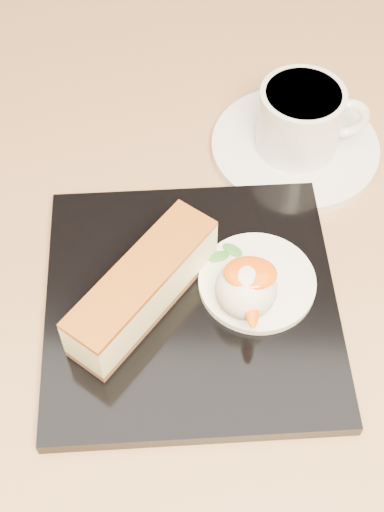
{
  "coord_description": "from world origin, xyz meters",
  "views": [
    {
      "loc": [
        0.0,
        -0.3,
        1.19
      ],
      "look_at": [
        -0.01,
        0.01,
        0.76
      ],
      "focal_mm": 50.0,
      "sensor_mm": 36.0,
      "label": 1
    }
  ],
  "objects_px": {
    "cheesecake": "(143,288)",
    "saucer": "(295,147)",
    "coffee_cup": "(302,118)",
    "ice_cream_scoop": "(246,289)",
    "table": "(200,381)",
    "dessert_plate": "(191,303)"
  },
  "relations": [
    {
      "from": "dessert_plate",
      "to": "coffee_cup",
      "type": "distance_m",
      "value": 0.19
    },
    {
      "from": "dessert_plate",
      "to": "cheesecake",
      "type": "distance_m",
      "value": 0.05
    },
    {
      "from": "table",
      "to": "saucer",
      "type": "distance_m",
      "value": 0.24
    },
    {
      "from": "table",
      "to": "coffee_cup",
      "type": "distance_m",
      "value": 0.26
    },
    {
      "from": "saucer",
      "to": "coffee_cup",
      "type": "height_order",
      "value": "coffee_cup"
    },
    {
      "from": "dessert_plate",
      "to": "saucer",
      "type": "distance_m",
      "value": 0.19
    },
    {
      "from": "saucer",
      "to": "coffee_cup",
      "type": "distance_m",
      "value": 0.04
    },
    {
      "from": "saucer",
      "to": "ice_cream_scoop",
      "type": "bearing_deg",
      "value": -105.55
    },
    {
      "from": "cheesecake",
      "to": "ice_cream_scoop",
      "type": "xyz_separation_m",
      "value": [
        0.08,
        0.0,
        0.0
      ]
    },
    {
      "from": "saucer",
      "to": "cheesecake",
      "type": "bearing_deg",
      "value": -125.52
    },
    {
      "from": "dessert_plate",
      "to": "cheesecake",
      "type": "height_order",
      "value": "cheesecake"
    },
    {
      "from": "ice_cream_scoop",
      "to": "saucer",
      "type": "height_order",
      "value": "ice_cream_scoop"
    },
    {
      "from": "table",
      "to": "cheesecake",
      "type": "relative_size",
      "value": 6.05
    },
    {
      "from": "saucer",
      "to": "coffee_cup",
      "type": "relative_size",
      "value": 1.54
    },
    {
      "from": "ice_cream_scoop",
      "to": "coffee_cup",
      "type": "xyz_separation_m",
      "value": [
        0.05,
        0.17,
        0.01
      ]
    },
    {
      "from": "ice_cream_scoop",
      "to": "coffee_cup",
      "type": "relative_size",
      "value": 0.47
    },
    {
      "from": "dessert_plate",
      "to": "saucer",
      "type": "relative_size",
      "value": 1.47
    },
    {
      "from": "cheesecake",
      "to": "dessert_plate",
      "type": "bearing_deg",
      "value": -47.15
    },
    {
      "from": "cheesecake",
      "to": "coffee_cup",
      "type": "bearing_deg",
      "value": -1.19
    },
    {
      "from": "table",
      "to": "dessert_plate",
      "type": "height_order",
      "value": "dessert_plate"
    },
    {
      "from": "table",
      "to": "ice_cream_scoop",
      "type": "height_order",
      "value": "ice_cream_scoop"
    },
    {
      "from": "cheesecake",
      "to": "saucer",
      "type": "distance_m",
      "value": 0.21
    }
  ]
}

